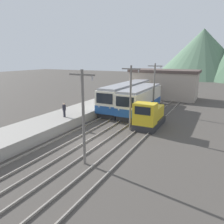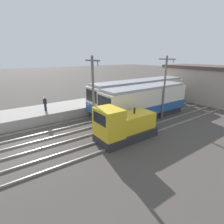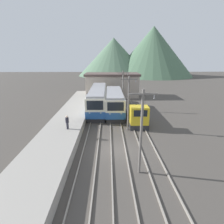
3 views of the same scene
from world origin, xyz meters
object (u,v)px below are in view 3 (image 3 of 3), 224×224
object	(u,v)px
catenary_mast_mid	(128,102)
catenary_mast_far	(123,89)
commuter_train_center	(114,103)
catenary_mast_near	(141,130)
commuter_train_left	(98,100)
person_on_platform	(67,122)
shunting_locomotive	(137,116)

from	to	relation	value
catenary_mast_mid	catenary_mast_far	size ratio (longest dim) A/B	1.00
commuter_train_center	catenary_mast_near	world-z (taller)	catenary_mast_near
commuter_train_left	catenary_mast_near	bearing A→B (deg)	-76.59
commuter_train_center	person_on_platform	bearing A→B (deg)	-121.02
commuter_train_center	shunting_locomotive	size ratio (longest dim) A/B	2.08
commuter_train_center	person_on_platform	world-z (taller)	commuter_train_center
catenary_mast_near	catenary_mast_mid	world-z (taller)	same
commuter_train_left	catenary_mast_far	bearing A→B (deg)	-7.65
commuter_train_center	catenary_mast_far	distance (m)	2.84
commuter_train_center	person_on_platform	size ratio (longest dim) A/B	6.86
catenary_mast_near	catenary_mast_mid	size ratio (longest dim) A/B	1.00
commuter_train_center	shunting_locomotive	world-z (taller)	commuter_train_center
commuter_train_left	catenary_mast_near	size ratio (longest dim) A/B	2.12
catenary_mast_near	catenary_mast_far	size ratio (longest dim) A/B	1.00
catenary_mast_far	catenary_mast_near	bearing A→B (deg)	-90.00
commuter_train_left	person_on_platform	xyz separation A→B (m)	(-2.89, -11.34, 0.13)
catenary_mast_far	person_on_platform	xyz separation A→B (m)	(-7.20, -10.76, -1.82)
person_on_platform	shunting_locomotive	bearing A→B (deg)	24.61
commuter_train_left	person_on_platform	bearing A→B (deg)	-104.32
shunting_locomotive	catenary_mast_far	size ratio (longest dim) A/B	0.78
catenary_mast_mid	shunting_locomotive	bearing A→B (deg)	52.85
shunting_locomotive	person_on_platform	xyz separation A→B (m)	(-8.69, -3.98, 0.72)
shunting_locomotive	catenary_mast_mid	size ratio (longest dim) A/B	0.78
catenary_mast_far	person_on_platform	size ratio (longest dim) A/B	4.23
shunting_locomotive	commuter_train_left	bearing A→B (deg)	128.26
shunting_locomotive	catenary_mast_mid	bearing A→B (deg)	-127.15
commuter_train_center	shunting_locomotive	xyz separation A→B (m)	(3.00, -5.49, -0.50)
person_on_platform	commuter_train_center	bearing A→B (deg)	58.98
shunting_locomotive	person_on_platform	world-z (taller)	shunting_locomotive
catenary_mast_far	person_on_platform	world-z (taller)	catenary_mast_far
shunting_locomotive	catenary_mast_near	distance (m)	11.11
commuter_train_left	catenary_mast_mid	bearing A→B (deg)	-65.20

